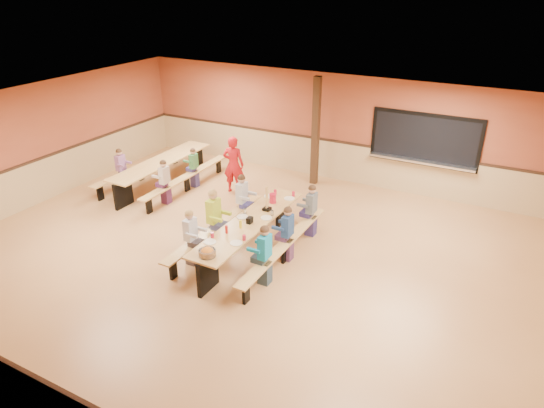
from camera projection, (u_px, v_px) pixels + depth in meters
The scene contains 23 objects.
ground at pixel (239, 256), 10.24m from camera, with size 12.00×12.00×0.00m, color #A06B3D.
room_envelope at pixel (238, 227), 9.94m from camera, with size 12.04×10.04×3.02m.
kitchen_pass_through at pixel (424, 142), 12.45m from camera, with size 2.78×0.28×1.38m.
structural_post at pixel (316, 132), 13.19m from camera, with size 0.18×0.18×3.00m, color black.
cafeteria_table_main at pixel (250, 231), 10.16m from camera, with size 1.91×3.70×0.74m.
cafeteria_table_second at pixel (162, 168), 13.45m from camera, with size 1.91×3.70×0.74m.
seated_child_white_left at pixel (191, 238), 9.74m from camera, with size 0.36×0.30×1.20m, color silver, non-canonical shape.
seated_adult_yellow at pixel (214, 219), 10.38m from camera, with size 0.42×0.34×1.31m, color #B4CD2B, non-canonical shape.
seated_child_grey_left at pixel (242, 200), 11.32m from camera, with size 0.38×0.31×1.23m, color #BCBCBC, non-canonical shape.
seated_child_teal_right at pixel (265, 255), 9.11m from camera, with size 0.37×0.31×1.22m, color teal, non-canonical shape.
seated_child_navy_right at pixel (287, 234), 9.88m from camera, with size 0.36×0.30×1.19m, color navy, non-canonical shape.
seated_child_char_right at pixel (311, 211), 10.84m from camera, with size 0.37×0.30×1.21m, color #4F5659, non-canonical shape.
seated_child_purple_sec at pixel (121, 169), 13.21m from camera, with size 0.34×0.28×1.14m, color #885482, non-canonical shape.
seated_child_green_sec at pixel (194, 168), 13.37m from camera, with size 0.32×0.26×1.10m, color #3C7C43, non-canonical shape.
seated_child_tan_sec at pixel (165, 182), 12.37m from camera, with size 0.35×0.28×1.17m, color #B9A594, non-canonical shape.
standing_woman at pixel (233, 165), 12.94m from camera, with size 0.57×0.38×1.57m, color red.
punch_pitcher at pixel (273, 198), 10.85m from camera, with size 0.16×0.16×0.22m, color red.
chip_bowl at pixel (207, 252), 8.81m from camera, with size 0.32×0.32×0.15m, color orange, non-canonical shape.
napkin_dispenser at pixel (250, 220), 9.98m from camera, with size 0.10×0.14×0.13m, color black.
condiment_mustard at pixel (241, 224), 9.78m from camera, with size 0.06×0.06×0.17m, color yellow.
condiment_ketchup at pixel (226, 229), 9.59m from camera, with size 0.06×0.06×0.17m, color #B2140F.
table_paddle at pixel (267, 204), 10.50m from camera, with size 0.16×0.16×0.56m.
place_settings at pixel (249, 219), 10.05m from camera, with size 0.65×3.30×0.11m, color beige, non-canonical shape.
Camera 1 is at (4.74, -7.41, 5.40)m, focal length 32.00 mm.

